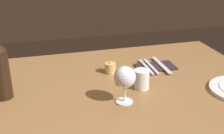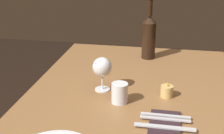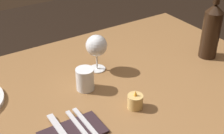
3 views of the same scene
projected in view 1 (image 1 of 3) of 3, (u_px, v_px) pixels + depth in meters
dining_table at (118, 104)px, 1.29m from camera, size 1.30×0.90×0.74m
wine_glass_left at (125, 78)px, 1.09m from camera, size 0.08×0.08×0.15m
water_tumbler at (141, 80)px, 1.22m from camera, size 0.07×0.07×0.08m
votive_candle at (110, 68)px, 1.37m from camera, size 0.05×0.05×0.07m
folded_napkin at (156, 67)px, 1.43m from camera, size 0.19×0.11×0.01m
fork_inner at (151, 66)px, 1.42m from camera, size 0.02×0.18×0.00m
fork_outer at (146, 67)px, 1.42m from camera, size 0.02×0.18×0.00m
table_knife at (161, 65)px, 1.44m from camera, size 0.02×0.21×0.00m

